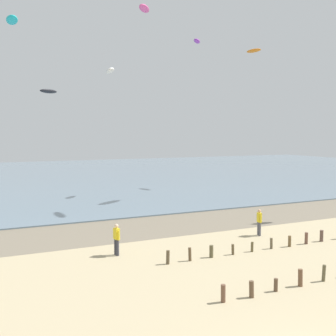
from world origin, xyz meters
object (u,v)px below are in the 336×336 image
kite_aloft_9 (110,71)px  person_mid_beach (259,221)px  kite_aloft_1 (144,8)px  kite_aloft_4 (254,51)px  kite_aloft_10 (197,41)px  person_by_waterline (117,238)px  kite_aloft_6 (48,91)px  kite_aloft_7 (12,20)px

kite_aloft_9 → person_mid_beach: bearing=-128.3°
kite_aloft_1 → kite_aloft_4: bearing=-37.9°
kite_aloft_1 → kite_aloft_10: kite_aloft_1 is taller
person_by_waterline → kite_aloft_6: (1.52, 27.47, 10.31)m
person_mid_beach → kite_aloft_6: bearing=106.7°
kite_aloft_4 → kite_aloft_7: 27.57m
kite_aloft_6 → kite_aloft_7: size_ratio=0.77×
kite_aloft_1 → kite_aloft_6: 14.94m
kite_aloft_4 → kite_aloft_9: bearing=106.7°
person_mid_beach → kite_aloft_4: 30.15m
kite_aloft_6 → kite_aloft_4: bearing=-50.3°
kite_aloft_6 → kite_aloft_7: 9.52m
kite_aloft_4 → kite_aloft_6: (-23.28, 6.33, -5.28)m
kite_aloft_4 → kite_aloft_10: 9.56m
kite_aloft_9 → kite_aloft_10: size_ratio=1.02×
person_mid_beach → kite_aloft_4: (15.11, 20.91, 15.59)m
kite_aloft_6 → kite_aloft_9: bearing=-120.3°
person_mid_beach → person_by_waterline: 9.69m
kite_aloft_6 → kite_aloft_10: 17.29m
person_by_waterline → kite_aloft_4: (24.80, 21.14, 15.59)m
kite_aloft_9 → kite_aloft_10: 16.16m
kite_aloft_4 → kite_aloft_7: size_ratio=0.68×
person_by_waterline → kite_aloft_1: 25.11m
kite_aloft_4 → kite_aloft_6: kite_aloft_4 is taller
person_mid_beach → kite_aloft_10: 24.81m
person_mid_beach → kite_aloft_10: size_ratio=0.86×
person_by_waterline → kite_aloft_9: (2.99, 9.93, 10.37)m
kite_aloft_4 → kite_aloft_7: kite_aloft_7 is taller
person_mid_beach → kite_aloft_6: kite_aloft_6 is taller
kite_aloft_1 → kite_aloft_9: size_ratio=1.24×
person_by_waterline → kite_aloft_4: size_ratio=0.78×
person_by_waterline → kite_aloft_7: 26.84m
person_mid_beach → kite_aloft_7: (-12.45, 21.04, 16.13)m
person_mid_beach → kite_aloft_7: 29.29m
kite_aloft_7 → kite_aloft_10: size_ratio=1.61×
person_mid_beach → kite_aloft_1: 23.53m
kite_aloft_1 → kite_aloft_6: bearing=66.7°
person_by_waterline → kite_aloft_10: bearing=50.4°
kite_aloft_10 → kite_aloft_1: bearing=-35.5°
kite_aloft_1 → person_by_waterline: bearing=-172.2°
person_by_waterline → person_mid_beach: bearing=1.4°
kite_aloft_4 → kite_aloft_7: (-27.57, 0.13, 0.54)m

